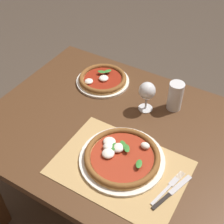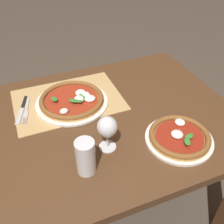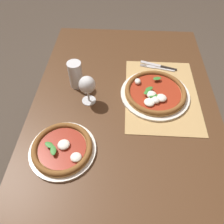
% 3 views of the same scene
% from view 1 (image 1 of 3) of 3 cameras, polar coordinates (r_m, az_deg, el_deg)
% --- Properties ---
extents(ground_plane, '(24.00, 24.00, 0.00)m').
position_cam_1_polar(ground_plane, '(2.01, 2.40, -18.42)').
color(ground_plane, '#473D33').
extents(dining_table, '(1.35, 0.93, 0.74)m').
position_cam_1_polar(dining_table, '(1.48, 3.11, -6.45)').
color(dining_table, '#4C301C').
rests_on(dining_table, ground).
extents(paper_placemat, '(0.53, 0.37, 0.00)m').
position_cam_1_polar(paper_placemat, '(1.28, 1.50, -10.11)').
color(paper_placemat, tan).
rests_on(paper_placemat, dining_table).
extents(pizza_near, '(0.35, 0.35, 0.05)m').
position_cam_1_polar(pizza_near, '(1.29, 1.78, -8.16)').
color(pizza_near, silver).
rests_on(pizza_near, paper_placemat).
extents(pizza_far, '(0.28, 0.28, 0.04)m').
position_cam_1_polar(pizza_far, '(1.67, -1.72, 5.99)').
color(pizza_far, silver).
rests_on(pizza_far, dining_table).
extents(wine_glass, '(0.08, 0.08, 0.16)m').
position_cam_1_polar(wine_glass, '(1.46, 6.42, 3.67)').
color(wine_glass, silver).
rests_on(wine_glass, dining_table).
extents(pint_glass, '(0.07, 0.07, 0.15)m').
position_cam_1_polar(pint_glass, '(1.51, 11.48, 2.79)').
color(pint_glass, silver).
rests_on(pint_glass, dining_table).
extents(fork, '(0.06, 0.20, 0.00)m').
position_cam_1_polar(fork, '(1.24, 10.26, -13.43)').
color(fork, '#B7B7BC').
rests_on(fork, paper_placemat).
extents(knife, '(0.08, 0.21, 0.01)m').
position_cam_1_polar(knife, '(1.23, 10.94, -14.15)').
color(knife, black).
rests_on(knife, paper_placemat).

